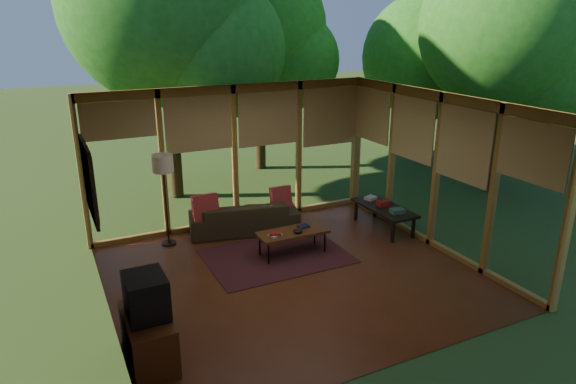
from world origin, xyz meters
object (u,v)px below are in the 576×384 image
sofa (244,217)px  side_console (384,209)px  television (146,296)px  floor_lamp (163,169)px  coffee_table (293,233)px  media_cabinet (148,338)px

sofa → side_console: 2.67m
television → side_console: size_ratio=0.39×
floor_lamp → side_console: 4.15m
sofa → coffee_table: size_ratio=1.69×
coffee_table → side_console: size_ratio=0.86×
sofa → television: 4.00m
sofa → floor_lamp: bearing=10.7°
media_cabinet → side_console: 5.30m
side_console → media_cabinet: bearing=-156.8°
sofa → coffee_table: (0.37, -1.31, 0.09)m
media_cabinet → sofa: bearing=52.4°
television → floor_lamp: (0.98, 3.19, 0.56)m
sofa → side_console: sofa is taller
coffee_table → media_cabinet: bearing=-146.7°
sofa → floor_lamp: 1.81m
television → floor_lamp: 3.39m
side_console → sofa: bearing=156.4°
media_cabinet → floor_lamp: size_ratio=0.61×
sofa → media_cabinet: (-2.43, -3.15, 0.00)m
floor_lamp → coffee_table: size_ratio=1.38×
sofa → television: bearing=65.0°
sofa → floor_lamp: floor_lamp is taller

